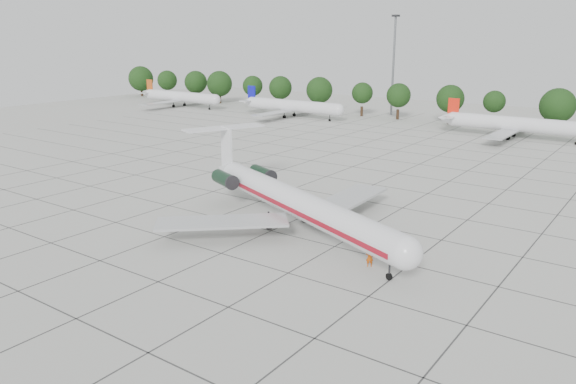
% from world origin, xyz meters
% --- Properties ---
extents(ground, '(260.00, 260.00, 0.00)m').
position_xyz_m(ground, '(0.00, 0.00, 0.00)').
color(ground, beige).
rests_on(ground, ground).
extents(apron_joints, '(170.00, 170.00, 0.02)m').
position_xyz_m(apron_joints, '(0.00, 15.00, 0.01)').
color(apron_joints, '#383838').
rests_on(apron_joints, ground).
extents(main_airliner, '(36.65, 27.60, 8.94)m').
position_xyz_m(main_airliner, '(0.80, 2.31, 3.16)').
color(main_airliner, silver).
rests_on(main_airliner, ground).
extents(ground_crew, '(0.80, 0.76, 1.85)m').
position_xyz_m(ground_crew, '(13.16, -2.48, 0.92)').
color(ground_crew, '#D6510C').
rests_on(ground_crew, ground).
extents(bg_airliner_a, '(28.24, 27.20, 7.40)m').
position_xyz_m(bg_airliner_a, '(-87.84, 71.27, 2.91)').
color(bg_airliner_a, silver).
rests_on(bg_airliner_a, ground).
extents(bg_airliner_b, '(28.24, 27.20, 7.40)m').
position_xyz_m(bg_airliner_b, '(-48.45, 72.31, 2.91)').
color(bg_airliner_b, silver).
rests_on(bg_airliner_b, ground).
extents(bg_airliner_c, '(28.24, 27.20, 7.40)m').
position_xyz_m(bg_airliner_c, '(6.43, 73.74, 2.91)').
color(bg_airliner_c, silver).
rests_on(bg_airliner_c, ground).
extents(tree_line, '(249.86, 8.44, 10.22)m').
position_xyz_m(tree_line, '(-11.68, 85.00, 5.98)').
color(tree_line, '#332114').
rests_on(tree_line, ground).
extents(floodlight_mast, '(1.60, 1.60, 25.45)m').
position_xyz_m(floodlight_mast, '(-30.00, 92.00, 14.28)').
color(floodlight_mast, slate).
rests_on(floodlight_mast, ground).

